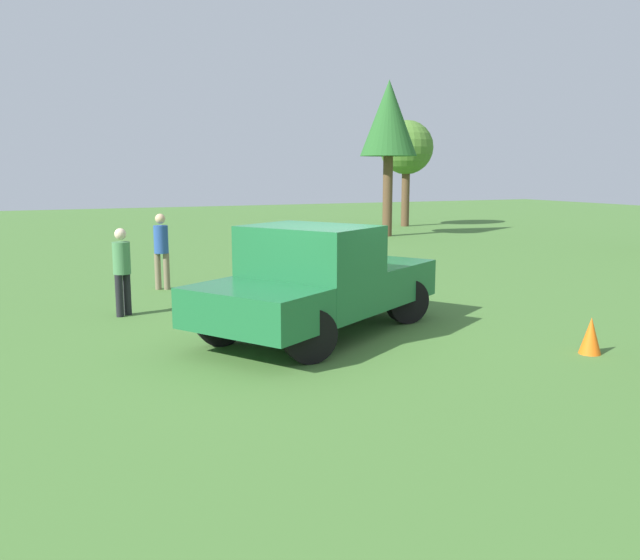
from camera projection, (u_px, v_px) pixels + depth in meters
ground_plane at (320, 336)px, 10.83m from camera, size 80.00×80.00×0.00m
pickup_truck at (316, 279)px, 10.74m from camera, size 5.04×4.12×1.81m
person_bystander at (122, 267)px, 12.17m from camera, size 0.45×0.45×1.64m
person_visitor at (161, 247)px, 14.89m from camera, size 0.42×0.42×1.73m
tree_back_left at (389, 121)px, 26.60m from camera, size 2.31×2.31×6.29m
tree_far_center at (406, 149)px, 31.65m from camera, size 2.57×2.57×5.08m
traffic_cone at (591, 336)px, 9.71m from camera, size 0.32×0.32×0.55m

